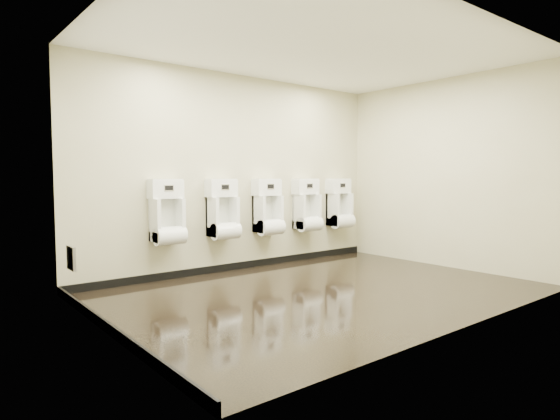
# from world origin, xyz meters

# --- Properties ---
(ground) EXTENTS (5.00, 3.50, 0.00)m
(ground) POSITION_xyz_m (0.00, 0.00, 0.00)
(ground) COLOR black
(ground) RESTS_ON ground
(ceiling) EXTENTS (5.00, 3.50, 0.00)m
(ceiling) POSITION_xyz_m (0.00, 0.00, 2.80)
(ceiling) COLOR white
(back_wall) EXTENTS (5.00, 0.02, 2.80)m
(back_wall) POSITION_xyz_m (0.00, 1.75, 1.40)
(back_wall) COLOR #C0BC95
(back_wall) RESTS_ON ground
(front_wall) EXTENTS (5.00, 0.02, 2.80)m
(front_wall) POSITION_xyz_m (0.00, -1.75, 1.40)
(front_wall) COLOR #C0BC95
(front_wall) RESTS_ON ground
(left_wall) EXTENTS (0.02, 3.50, 2.80)m
(left_wall) POSITION_xyz_m (-2.50, 0.00, 1.40)
(left_wall) COLOR #C0BC95
(left_wall) RESTS_ON ground
(right_wall) EXTENTS (0.02, 3.50, 2.80)m
(right_wall) POSITION_xyz_m (2.50, 0.00, 1.40)
(right_wall) COLOR #C0BC95
(right_wall) RESTS_ON ground
(tile_overlay_left) EXTENTS (0.01, 3.50, 2.80)m
(tile_overlay_left) POSITION_xyz_m (-2.50, 0.00, 1.40)
(tile_overlay_left) COLOR white
(tile_overlay_left) RESTS_ON ground
(skirting_back) EXTENTS (5.00, 0.02, 0.10)m
(skirting_back) POSITION_xyz_m (0.00, 1.74, 0.05)
(skirting_back) COLOR black
(skirting_back) RESTS_ON ground
(skirting_left) EXTENTS (0.02, 3.50, 0.10)m
(skirting_left) POSITION_xyz_m (-2.49, 0.00, 0.05)
(skirting_left) COLOR black
(skirting_left) RESTS_ON ground
(access_panel) EXTENTS (0.04, 0.25, 0.25)m
(access_panel) POSITION_xyz_m (-2.48, 1.20, 0.50)
(access_panel) COLOR #9E9EA3
(access_panel) RESTS_ON left_wall
(urinal_0) EXTENTS (0.44, 0.33, 0.82)m
(urinal_0) POSITION_xyz_m (-1.21, 1.60, 0.84)
(urinal_0) COLOR white
(urinal_0) RESTS_ON back_wall
(urinal_1) EXTENTS (0.44, 0.33, 0.82)m
(urinal_1) POSITION_xyz_m (-0.38, 1.60, 0.84)
(urinal_1) COLOR white
(urinal_1) RESTS_ON back_wall
(urinal_2) EXTENTS (0.44, 0.33, 0.82)m
(urinal_2) POSITION_xyz_m (0.40, 1.60, 0.84)
(urinal_2) COLOR white
(urinal_2) RESTS_ON back_wall
(urinal_3) EXTENTS (0.44, 0.33, 0.82)m
(urinal_3) POSITION_xyz_m (1.18, 1.60, 0.84)
(urinal_3) COLOR white
(urinal_3) RESTS_ON back_wall
(urinal_4) EXTENTS (0.44, 0.33, 0.82)m
(urinal_4) POSITION_xyz_m (1.92, 1.60, 0.84)
(urinal_4) COLOR white
(urinal_4) RESTS_ON back_wall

